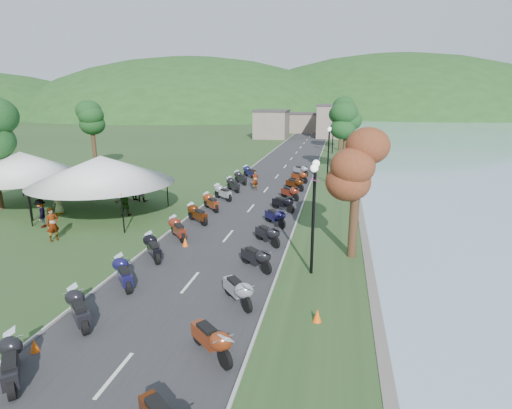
# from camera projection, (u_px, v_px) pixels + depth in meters

# --- Properties ---
(road) EXTENTS (7.00, 120.00, 0.02)m
(road) POSITION_uv_depth(u_px,v_px,m) (277.00, 176.00, 39.75)
(road) COLOR #2E2E30
(road) RESTS_ON ground
(hills_backdrop) EXTENTS (360.00, 120.00, 76.00)m
(hills_backdrop) POSITION_uv_depth(u_px,v_px,m) (328.00, 113.00, 190.94)
(hills_backdrop) COLOR #285621
(hills_backdrop) RESTS_ON ground
(far_building) EXTENTS (18.00, 16.00, 5.00)m
(far_building) POSITION_uv_depth(u_px,v_px,m) (301.00, 123.00, 82.01)
(far_building) COLOR gray
(far_building) RESTS_ON ground
(moto_row_left) EXTENTS (2.60, 43.92, 1.10)m
(moto_row_left) POSITION_uv_depth(u_px,v_px,m) (154.00, 248.00, 19.42)
(moto_row_left) COLOR #331411
(moto_row_left) RESTS_ON ground
(moto_row_right) EXTENTS (2.60, 38.54, 1.10)m
(moto_row_right) POSITION_uv_depth(u_px,v_px,m) (271.00, 225.00, 23.02)
(moto_row_right) COLOR #331411
(moto_row_right) RESTS_ON ground
(vendor_tent_main) EXTENTS (6.20, 6.20, 4.00)m
(vendor_tent_main) POSITION_uv_depth(u_px,v_px,m) (103.00, 186.00, 26.35)
(vendor_tent_main) COLOR white
(vendor_tent_main) RESTS_ON ground
(vendor_tent_side) EXTENTS (5.58, 5.58, 4.00)m
(vendor_tent_side) POSITION_uv_depth(u_px,v_px,m) (24.00, 180.00, 28.28)
(vendor_tent_side) COLOR white
(vendor_tent_side) RESTS_ON ground
(tree_lakeside) EXTENTS (2.49, 2.49, 6.90)m
(tree_lakeside) POSITION_uv_depth(u_px,v_px,m) (356.00, 189.00, 18.98)
(tree_lakeside) COLOR #1C4D1E
(tree_lakeside) RESTS_ON ground
(pedestrian_a) EXTENTS (0.76, 0.84, 1.89)m
(pedestrian_a) POSITION_uv_depth(u_px,v_px,m) (55.00, 241.00, 22.05)
(pedestrian_a) COLOR slate
(pedestrian_a) RESTS_ON ground
(pedestrian_b) EXTENTS (1.04, 0.70, 1.98)m
(pedestrian_b) POSITION_uv_depth(u_px,v_px,m) (142.00, 201.00, 30.43)
(pedestrian_b) COLOR slate
(pedestrian_b) RESTS_ON ground
(pedestrian_c) EXTENTS (1.00, 1.21, 1.75)m
(pedestrian_c) POSITION_uv_depth(u_px,v_px,m) (43.00, 227.00, 24.33)
(pedestrian_c) COLOR slate
(pedestrian_c) RESTS_ON ground
(traffic_cone_near) EXTENTS (0.29, 0.29, 0.45)m
(traffic_cone_near) POSITION_uv_depth(u_px,v_px,m) (34.00, 346.00, 12.38)
(traffic_cone_near) COLOR #F2590C
(traffic_cone_near) RESTS_ON ground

